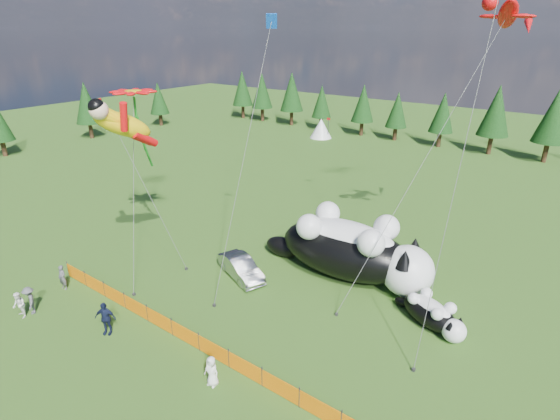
% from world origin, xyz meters
% --- Properties ---
extents(ground, '(160.00, 160.00, 0.00)m').
position_xyz_m(ground, '(0.00, 0.00, 0.00)').
color(ground, '#10390A').
rests_on(ground, ground).
extents(safety_fence, '(22.06, 0.06, 1.10)m').
position_xyz_m(safety_fence, '(0.00, -3.00, 0.50)').
color(safety_fence, '#262626').
rests_on(safety_fence, ground).
extents(tree_line, '(90.00, 4.00, 8.00)m').
position_xyz_m(tree_line, '(0.00, 45.00, 4.00)').
color(tree_line, black).
rests_on(tree_line, ground).
extents(festival_tents, '(50.00, 3.20, 2.80)m').
position_xyz_m(festival_tents, '(11.00, 40.00, 1.40)').
color(festival_tents, white).
rests_on(festival_tents, ground).
extents(cat_large, '(11.76, 4.59, 4.24)m').
position_xyz_m(cat_large, '(3.79, 7.79, 2.02)').
color(cat_large, black).
rests_on(cat_large, ground).
extents(cat_small, '(4.41, 2.88, 1.68)m').
position_xyz_m(cat_small, '(9.71, 5.80, 0.80)').
color(cat_small, black).
rests_on(cat_small, ground).
extents(car, '(4.36, 2.86, 1.36)m').
position_xyz_m(car, '(-1.91, 3.56, 0.68)').
color(car, '#A3A3A7').
rests_on(car, ground).
extents(spectator_a, '(0.64, 0.47, 1.61)m').
position_xyz_m(spectator_a, '(-9.84, -3.97, 0.80)').
color(spectator_a, '#4F5053').
rests_on(spectator_a, ground).
extents(spectator_b, '(0.82, 0.57, 1.56)m').
position_xyz_m(spectator_b, '(-9.01, -6.92, 0.78)').
color(spectator_b, white).
rests_on(spectator_b, ground).
extents(spectator_c, '(1.25, 1.07, 1.90)m').
position_xyz_m(spectator_c, '(-3.91, -4.91, 0.95)').
color(spectator_c, '#131A36').
rests_on(spectator_c, ground).
extents(spectator_d, '(1.22, 0.96, 1.68)m').
position_xyz_m(spectator_d, '(-8.91, -6.38, 0.84)').
color(spectator_d, '#4F5053').
rests_on(spectator_d, ground).
extents(spectator_e, '(0.77, 0.53, 1.53)m').
position_xyz_m(spectator_e, '(3.11, -4.25, 0.76)').
color(spectator_e, white).
rests_on(spectator_e, ground).
extents(superhero_kite, '(5.08, 4.80, 11.79)m').
position_xyz_m(superhero_kite, '(-8.24, 0.64, 9.63)').
color(superhero_kite, yellow).
rests_on(superhero_kite, ground).
extents(gecko_kite, '(6.06, 13.44, 19.07)m').
position_xyz_m(gecko_kite, '(9.16, 13.96, 15.61)').
color(gecko_kite, red).
rests_on(gecko_kite, ground).
extents(flower_kite, '(6.53, 7.00, 12.93)m').
position_xyz_m(flower_kite, '(-10.37, 3.18, 10.92)').
color(flower_kite, red).
rests_on(flower_kite, ground).
extents(diamond_kite_a, '(1.08, 6.81, 16.61)m').
position_xyz_m(diamond_kite_a, '(-1.49, 6.23, 14.72)').
color(diamond_kite_a, blue).
rests_on(diamond_kite_a, ground).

